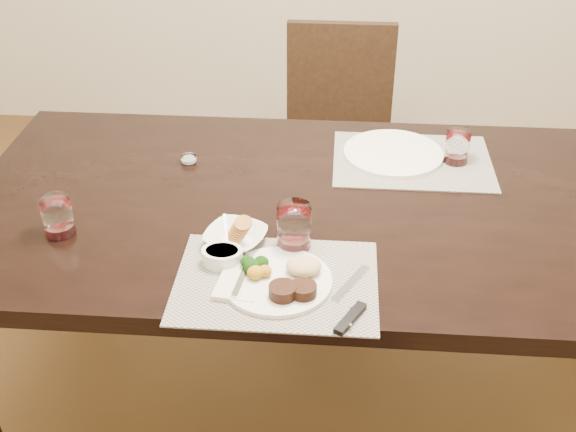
# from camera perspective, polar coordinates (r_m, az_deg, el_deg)

# --- Properties ---
(ground_plane) EXTENTS (4.50, 4.50, 0.00)m
(ground_plane) POSITION_cam_1_polar(r_m,az_deg,el_deg) (2.42, 3.08, -14.14)
(ground_plane) COLOR #4A3117
(ground_plane) RESTS_ON ground
(dining_table) EXTENTS (2.00, 1.00, 0.75)m
(dining_table) POSITION_cam_1_polar(r_m,az_deg,el_deg) (1.98, 3.65, -0.90)
(dining_table) COLOR black
(dining_table) RESTS_ON ground
(chair_far) EXTENTS (0.42, 0.42, 0.90)m
(chair_far) POSITION_cam_1_polar(r_m,az_deg,el_deg) (2.87, 3.98, 6.80)
(chair_far) COLOR black
(chair_far) RESTS_ON ground
(placemat_near) EXTENTS (0.46, 0.34, 0.00)m
(placemat_near) POSITION_cam_1_polar(r_m,az_deg,el_deg) (1.65, -0.94, -5.22)
(placemat_near) COLOR gray
(placemat_near) RESTS_ON dining_table
(placemat_far) EXTENTS (0.46, 0.34, 0.00)m
(placemat_far) POSITION_cam_1_polar(r_m,az_deg,el_deg) (2.15, 9.79, 4.33)
(placemat_far) COLOR gray
(placemat_far) RESTS_ON dining_table
(dinner_plate) EXTENTS (0.25, 0.25, 0.04)m
(dinner_plate) POSITION_cam_1_polar(r_m,az_deg,el_deg) (1.63, -0.47, -4.99)
(dinner_plate) COLOR white
(dinner_plate) RESTS_ON placemat_near
(napkin_fork) EXTENTS (0.12, 0.19, 0.02)m
(napkin_fork) POSITION_cam_1_polar(r_m,az_deg,el_deg) (1.65, -3.61, -4.82)
(napkin_fork) COLOR white
(napkin_fork) RESTS_ON placemat_near
(steak_knife) EXTENTS (0.09, 0.25, 0.01)m
(steak_knife) POSITION_cam_1_polar(r_m,az_deg,el_deg) (1.57, 4.95, -7.37)
(steak_knife) COLOR silver
(steak_knife) RESTS_ON placemat_near
(cracker_bowl) EXTENTS (0.18, 0.18, 0.06)m
(cracker_bowl) POSITION_cam_1_polar(r_m,az_deg,el_deg) (1.76, -4.16, -1.66)
(cracker_bowl) COLOR white
(cracker_bowl) RESTS_ON placemat_near
(sauce_ramekin) EXTENTS (0.10, 0.14, 0.08)m
(sauce_ramekin) POSITION_cam_1_polar(r_m,az_deg,el_deg) (1.69, -5.22, -3.14)
(sauce_ramekin) COLOR white
(sauce_ramekin) RESTS_ON placemat_near
(wine_glass_near) EXTENTS (0.08, 0.08, 0.11)m
(wine_glass_near) POSITION_cam_1_polar(r_m,az_deg,el_deg) (1.73, 0.46, -1.02)
(wine_glass_near) COLOR silver
(wine_glass_near) RESTS_ON placemat_near
(far_plate) EXTENTS (0.29, 0.29, 0.01)m
(far_plate) POSITION_cam_1_polar(r_m,az_deg,el_deg) (2.17, 8.31, 4.93)
(far_plate) COLOR white
(far_plate) RESTS_ON placemat_far
(wine_glass_far) EXTENTS (0.07, 0.07, 0.10)m
(wine_glass_far) POSITION_cam_1_polar(r_m,az_deg,el_deg) (2.15, 13.21, 5.23)
(wine_glass_far) COLOR silver
(wine_glass_far) RESTS_ON placemat_far
(wine_glass_side) EXTENTS (0.07, 0.07, 0.10)m
(wine_glass_side) POSITION_cam_1_polar(r_m,az_deg,el_deg) (1.87, -17.73, -0.15)
(wine_glass_side) COLOR silver
(wine_glass_side) RESTS_ON dining_table
(salt_cellar) EXTENTS (0.05, 0.05, 0.02)m
(salt_cellar) POSITION_cam_1_polar(r_m,az_deg,el_deg) (2.13, -7.84, 4.45)
(salt_cellar) COLOR silver
(salt_cellar) RESTS_ON dining_table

